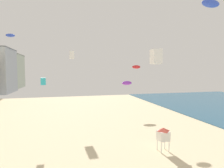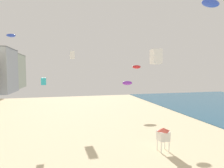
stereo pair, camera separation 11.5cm
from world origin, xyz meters
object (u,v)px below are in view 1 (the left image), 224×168
kite_red_parafoil (136,67)px  kite_cyan_box (43,81)px  lifeguard_stand (163,134)px  kite_purple_parafoil (127,83)px  kite_white_box (156,57)px  kite_blue_parafoil (211,3)px  kite_white_box_2 (72,55)px  kite_blue_parafoil_2 (10,35)px

kite_red_parafoil → kite_cyan_box: 14.47m
lifeguard_stand → kite_red_parafoil: size_ratio=1.77×
kite_red_parafoil → kite_purple_parafoil: 8.47m
kite_white_box → lifeguard_stand: bearing=28.7°
kite_blue_parafoil → kite_white_box: bearing=148.0°
lifeguard_stand → kite_white_box_2: kite_white_box_2 is taller
kite_red_parafoil → kite_white_box_2: size_ratio=0.98×
lifeguard_stand → kite_red_parafoil: kite_red_parafoil is taller
kite_cyan_box → kite_purple_parafoil: 17.60m
kite_purple_parafoil → kite_cyan_box: bearing=-150.9°
kite_blue_parafoil_2 → kite_white_box_2: bearing=2.3°
kite_white_box_2 → kite_blue_parafoil: kite_blue_parafoil is taller
lifeguard_stand → kite_white_box: size_ratio=1.76×
kite_purple_parafoil → kite_blue_parafoil_2: (-21.72, 0.92, 8.85)m
kite_red_parafoil → kite_blue_parafoil_2: (-20.67, 8.72, 5.71)m
kite_cyan_box → kite_purple_parafoil: kite_cyan_box is taller
kite_white_box_2 → kite_cyan_box: bearing=-113.8°
kite_blue_parafoil_2 → lifeguard_stand: bearing=-45.4°
kite_white_box → kite_white_box_2: size_ratio=0.99×
kite_white_box → kite_purple_parafoil: size_ratio=0.69×
kite_white_box → kite_blue_parafoil_2: kite_blue_parafoil_2 is taller
kite_red_parafoil → kite_white_box: size_ratio=0.99×
kite_white_box → kite_blue_parafoil: kite_blue_parafoil is taller
kite_blue_parafoil → kite_purple_parafoil: (-0.29, 22.04, -8.46)m
kite_blue_parafoil_2 → kite_blue_parafoil: bearing=-46.2°
kite_white_box → kite_blue_parafoil: (3.95, -2.47, 4.58)m
kite_blue_parafoil → kite_purple_parafoil: kite_blue_parafoil is taller
kite_red_parafoil → kite_blue_parafoil_2: 23.15m
kite_white_box_2 → kite_blue_parafoil: 26.13m
kite_white_box → kite_red_parafoil: bearing=77.5°
kite_cyan_box → kite_white_box: bearing=-43.3°
kite_blue_parafoil_2 → kite_white_box: bearing=-48.6°
lifeguard_stand → kite_cyan_box: (-13.08, 10.26, 5.31)m
kite_white_box_2 → kite_blue_parafoil_2: kite_blue_parafoil_2 is taller
kite_purple_parafoil → kite_blue_parafoil_2: 23.47m
kite_cyan_box → kite_blue_parafoil: size_ratio=0.55×
kite_white_box → kite_cyan_box: bearing=136.7°
kite_blue_parafoil → kite_purple_parafoil: size_ratio=0.87×
kite_blue_parafoil → kite_blue_parafoil_2: bearing=133.8°
kite_white_box_2 → kite_purple_parafoil: kite_white_box_2 is taller
kite_red_parafoil → kite_white_box: kite_white_box is taller
kite_white_box → kite_blue_parafoil_2: size_ratio=0.94×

